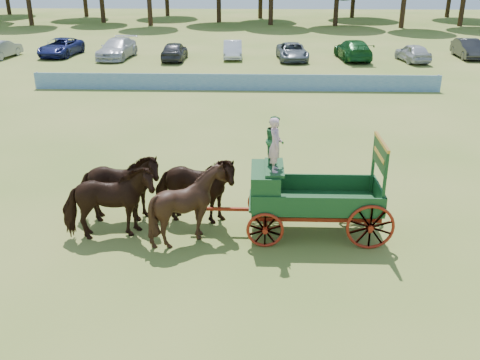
# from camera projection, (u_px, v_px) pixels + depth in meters

# --- Properties ---
(ground) EXTENTS (160.00, 160.00, 0.00)m
(ground) POSITION_uv_depth(u_px,v_px,m) (242.00, 213.00, 17.66)
(ground) COLOR olive
(ground) RESTS_ON ground
(horse_lead_left) EXTENTS (2.93, 1.87, 2.29)m
(horse_lead_left) POSITION_uv_depth(u_px,v_px,m) (109.00, 203.00, 15.67)
(horse_lead_left) COLOR black
(horse_lead_left) RESTS_ON ground
(horse_lead_right) EXTENTS (2.83, 1.52, 2.29)m
(horse_lead_right) POSITION_uv_depth(u_px,v_px,m) (118.00, 188.00, 16.69)
(horse_lead_right) COLOR black
(horse_lead_right) RESTS_ON ground
(horse_wheel_left) EXTENTS (2.32, 2.13, 2.29)m
(horse_wheel_left) POSITION_uv_depth(u_px,v_px,m) (190.00, 204.00, 15.59)
(horse_wheel_left) COLOR black
(horse_wheel_left) RESTS_ON ground
(horse_wheel_right) EXTENTS (2.83, 1.53, 2.29)m
(horse_wheel_right) POSITION_uv_depth(u_px,v_px,m) (194.00, 189.00, 16.61)
(horse_wheel_right) COLOR black
(horse_wheel_right) RESTS_ON ground
(farm_dray) EXTENTS (6.00, 2.00, 3.72)m
(farm_dray) POSITION_uv_depth(u_px,v_px,m) (292.00, 184.00, 15.85)
(farm_dray) COLOR maroon
(farm_dray) RESTS_ON ground
(sponsor_banner) EXTENTS (26.00, 0.08, 1.05)m
(sponsor_banner) POSITION_uv_depth(u_px,v_px,m) (235.00, 82.00, 34.12)
(sponsor_banner) COLOR #1B5C94
(sponsor_banner) RESTS_ON ground
(parked_cars) EXTENTS (56.90, 7.12, 1.64)m
(parked_cars) POSITION_uv_depth(u_px,v_px,m) (272.00, 50.00, 45.00)
(parked_cars) COLOR silver
(parked_cars) RESTS_ON ground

